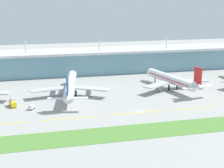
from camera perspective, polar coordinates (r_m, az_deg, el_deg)
name	(u,v)px	position (r m, az deg, el deg)	size (l,w,h in m)	color
ground_plane	(139,111)	(184.74, 4.42, -4.37)	(600.00, 600.00, 0.00)	#9E9E99
terminal_building	(98,61)	(279.69, -2.29, 3.84)	(288.00, 34.00, 27.31)	#6693A8
airliner_near_middle	(70,86)	(211.86, -6.82, -0.25)	(48.06, 70.88, 18.90)	white
airliner_far_middle	(172,80)	(229.30, 9.81, 0.71)	(47.86, 60.06, 18.90)	white
taxiway_stripe_mid_west	(70,118)	(173.72, -6.92, -5.61)	(28.00, 0.70, 0.04)	yellow
taxiway_stripe_centre	(135,113)	(180.76, 3.86, -4.77)	(28.00, 0.70, 0.04)	yellow
taxiway_stripe_mid_east	(195,108)	(193.60, 13.50, -3.86)	(28.00, 0.70, 0.04)	yellow
grass_verge	(159,130)	(159.43, 7.71, -7.43)	(300.00, 18.00, 0.10)	#518438
fuel_truck	(13,103)	(197.83, -16.00, -2.96)	(4.26, 7.61, 4.95)	gold
baggage_cart	(31,107)	(190.45, -13.08, -3.74)	(3.46, 4.01, 2.48)	silver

